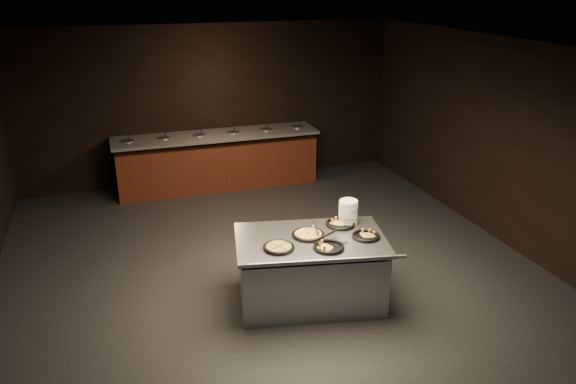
% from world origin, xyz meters
% --- Properties ---
extents(room, '(7.02, 8.02, 2.92)m').
position_xyz_m(room, '(0.00, 0.00, 1.45)').
color(room, black).
rests_on(room, ground).
extents(salad_bar, '(3.70, 0.83, 1.18)m').
position_xyz_m(salad_bar, '(0.00, 3.56, 0.44)').
color(salad_bar, '#5C2A15').
rests_on(salad_bar, ground).
extents(serving_counter, '(1.92, 1.45, 0.83)m').
position_xyz_m(serving_counter, '(0.24, -0.66, 0.40)').
color(serving_counter, '#B4B6BB').
rests_on(serving_counter, ground).
extents(plate_stack, '(0.23, 0.23, 0.29)m').
position_xyz_m(plate_stack, '(0.83, -0.38, 0.97)').
color(plate_stack, silver).
rests_on(plate_stack, serving_counter).
extents(pan_veggie_whole, '(0.35, 0.35, 0.04)m').
position_xyz_m(pan_veggie_whole, '(-0.19, -0.79, 0.85)').
color(pan_veggie_whole, black).
rests_on(pan_veggie_whole, serving_counter).
extents(pan_cheese_whole, '(0.39, 0.39, 0.04)m').
position_xyz_m(pan_cheese_whole, '(0.23, -0.59, 0.85)').
color(pan_cheese_whole, black).
rests_on(pan_cheese_whole, serving_counter).
extents(pan_cheese_slices_a, '(0.36, 0.36, 0.04)m').
position_xyz_m(pan_cheese_slices_a, '(0.71, -0.43, 0.85)').
color(pan_cheese_slices_a, black).
rests_on(pan_cheese_slices_a, serving_counter).
extents(pan_cheese_slices_b, '(0.36, 0.36, 0.04)m').
position_xyz_m(pan_cheese_slices_b, '(0.34, -0.96, 0.85)').
color(pan_cheese_slices_b, black).
rests_on(pan_cheese_slices_b, serving_counter).
extents(pan_veggie_slices, '(0.33, 0.33, 0.04)m').
position_xyz_m(pan_veggie_slices, '(0.86, -0.84, 0.85)').
color(pan_veggie_slices, black).
rests_on(pan_veggie_slices, serving_counter).
extents(server_left, '(0.09, 0.30, 0.14)m').
position_xyz_m(server_left, '(0.33, -0.55, 0.90)').
color(server_left, '#B4B6BB').
rests_on(server_left, serving_counter).
extents(server_right, '(0.33, 0.13, 0.16)m').
position_xyz_m(server_right, '(0.44, -0.83, 0.91)').
color(server_right, '#B4B6BB').
rests_on(server_right, serving_counter).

